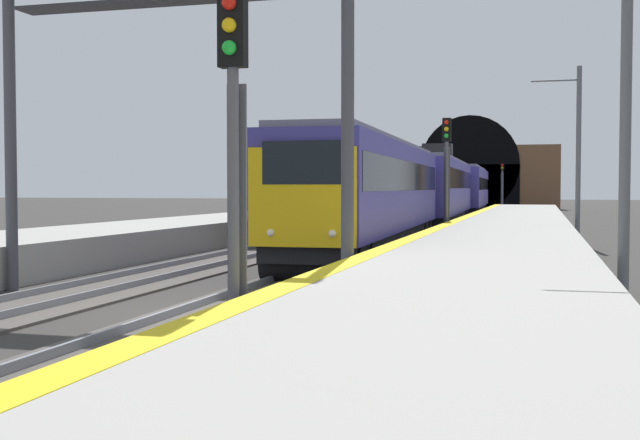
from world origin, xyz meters
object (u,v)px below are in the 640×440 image
overhead_signal_gantry (168,49)px  railway_signal_mid (447,168)px  train_main_approaching (437,189)px  catenary_mast_far (624,101)px  railway_signal_near (233,141)px  railway_signal_far (502,183)px  catenary_mast_near (578,153)px  train_adjacent_platform (404,189)px

overhead_signal_gantry → railway_signal_mid: bearing=-12.0°
train_main_approaching → catenary_mast_far: catenary_mast_far is taller
train_main_approaching → overhead_signal_gantry: bearing=-5.6°
railway_signal_near → overhead_signal_gantry: size_ratio=0.60×
train_main_approaching → railway_signal_far: 41.28m
railway_signal_mid → catenary_mast_near: catenary_mast_near is taller
train_main_approaching → overhead_signal_gantry: (-31.44, 2.17, 3.21)m
train_main_approaching → catenary_mast_far: size_ratio=7.20×
train_adjacent_platform → catenary_mast_near: bearing=25.8°
train_adjacent_platform → catenary_mast_far: 47.37m
train_adjacent_platform → railway_signal_far: bearing=167.4°
railway_signal_near → catenary_mast_near: 27.59m
train_main_approaching → railway_signal_mid: railway_signal_mid is taller
railway_signal_near → catenary_mast_near: (26.99, -5.61, 0.90)m
railway_signal_mid → overhead_signal_gantry: 19.86m
train_adjacent_platform → catenary_mast_far: bearing=15.1°
railway_signal_far → catenary_mast_near: size_ratio=0.66×
train_main_approaching → train_adjacent_platform: train_main_approaching is taller
railway_signal_near → railway_signal_far: size_ratio=1.01×
catenary_mast_far → railway_signal_near: bearing=139.0°
catenary_mast_near → catenary_mast_far: catenary_mast_far is taller
train_main_approaching → train_adjacent_platform: 15.05m
railway_signal_far → catenary_mast_far: size_ratio=0.63×
railway_signal_far → catenary_mast_far: catenary_mast_far is taller
train_adjacent_platform → railway_signal_mid: bearing=13.9°
train_main_approaching → railway_signal_near: 37.92m
train_adjacent_platform → railway_signal_near: 52.65m
train_adjacent_platform → railway_signal_near: (-52.27, -6.28, 0.78)m
train_main_approaching → overhead_signal_gantry: overhead_signal_gantry is taller
railway_signal_mid → overhead_signal_gantry: overhead_signal_gantry is taller
train_main_approaching → railway_signal_far: railway_signal_far is taller
overhead_signal_gantry → catenary_mast_near: size_ratio=1.10×
railway_signal_mid → catenary_mast_far: catenary_mast_far is taller
train_main_approaching → railway_signal_mid: size_ratio=10.49×
catenary_mast_near → catenary_mast_far: size_ratio=0.96×
railway_signal_near → railway_signal_mid: 25.72m
overhead_signal_gantry → catenary_mast_near: (20.57, -9.72, -1.59)m
railway_signal_far → catenary_mast_near: bearing=6.1°
railway_signal_near → overhead_signal_gantry: (6.43, 4.10, 2.49)m
railway_signal_near → catenary_mast_far: 8.61m
train_main_approaching → train_adjacent_platform: (14.41, 4.34, -0.06)m
train_adjacent_platform → railway_signal_far: railway_signal_far is taller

